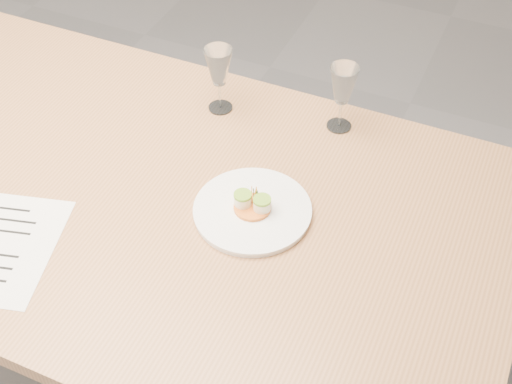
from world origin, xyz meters
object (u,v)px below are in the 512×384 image
at_px(dinner_plate, 253,210).
at_px(dining_table, 33,171).
at_px(wine_glass_3, 343,86).
at_px(wine_glass_2, 219,68).

bearing_deg(dinner_plate, dining_table, -176.75).
relative_size(dining_table, dinner_plate, 8.94).
relative_size(dinner_plate, wine_glass_3, 1.48).
bearing_deg(dinner_plate, wine_glass_3, 78.20).
distance_m(dining_table, wine_glass_2, 0.54).
height_order(dining_table, wine_glass_3, wine_glass_3).
xyz_separation_m(dining_table, dinner_plate, (0.60, 0.03, 0.08)).
height_order(wine_glass_2, wine_glass_3, same).
relative_size(dining_table, wine_glass_2, 13.20).
height_order(dinner_plate, wine_glass_3, wine_glass_3).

